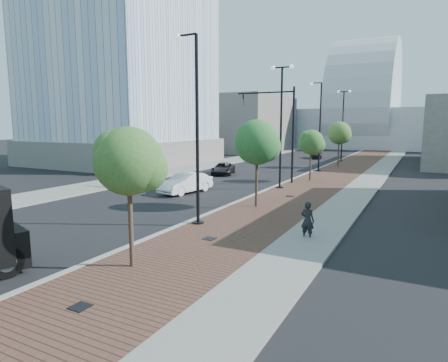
% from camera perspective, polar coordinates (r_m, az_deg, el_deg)
% --- Properties ---
extents(sidewalk, '(7.00, 140.00, 0.12)m').
position_cam_1_polar(sidewalk, '(46.55, 19.09, 1.93)').
color(sidewalk, '#4C2D23').
rests_on(sidewalk, ground).
extents(concrete_strip, '(2.40, 140.00, 0.13)m').
position_cam_1_polar(concrete_strip, '(46.23, 22.40, 1.72)').
color(concrete_strip, slate).
rests_on(concrete_strip, ground).
extents(curb, '(0.30, 140.00, 0.14)m').
position_cam_1_polar(curb, '(47.19, 14.89, 2.21)').
color(curb, gray).
rests_on(curb, ground).
extents(west_sidewalk, '(4.00, 140.00, 0.12)m').
position_cam_1_polar(west_sidewalk, '(51.62, 0.67, 2.99)').
color(west_sidewalk, slate).
rests_on(west_sidewalk, ground).
extents(white_sedan, '(2.26, 4.63, 1.46)m').
position_cam_1_polar(white_sedan, '(28.10, -5.70, -0.29)').
color(white_sedan, silver).
rests_on(white_sedan, ground).
extents(dark_car_mid, '(3.09, 4.56, 1.16)m').
position_cam_1_polar(dark_car_mid, '(38.30, -0.14, 1.86)').
color(dark_car_mid, black).
rests_on(dark_car_mid, ground).
extents(dark_car_far, '(2.56, 4.39, 1.19)m').
position_cam_1_polar(dark_car_far, '(57.70, 13.50, 3.88)').
color(dark_car_far, black).
rests_on(dark_car_far, ground).
extents(pedestrian, '(0.67, 0.50, 1.68)m').
position_cam_1_polar(pedestrian, '(17.11, 12.30, -5.77)').
color(pedestrian, black).
rests_on(pedestrian, ground).
extents(streetlight_1, '(1.44, 0.56, 9.21)m').
position_cam_1_polar(streetlight_1, '(18.61, -4.29, 6.45)').
color(streetlight_1, black).
rests_on(streetlight_1, ground).
extents(streetlight_2, '(1.72, 0.56, 9.28)m').
position_cam_1_polar(streetlight_2, '(29.44, 8.46, 8.05)').
color(streetlight_2, black).
rests_on(streetlight_2, ground).
extents(streetlight_3, '(1.44, 0.56, 9.21)m').
position_cam_1_polar(streetlight_3, '(40.99, 13.90, 7.32)').
color(streetlight_3, black).
rests_on(streetlight_3, ground).
extents(streetlight_4, '(1.72, 0.56, 9.28)m').
position_cam_1_polar(streetlight_4, '(52.69, 17.21, 7.92)').
color(streetlight_4, black).
rests_on(streetlight_4, ground).
extents(traffic_mast, '(5.09, 0.20, 8.00)m').
position_cam_1_polar(traffic_mast, '(32.57, 8.72, 8.36)').
color(traffic_mast, black).
rests_on(traffic_mast, ground).
extents(tree_0, '(2.36, 2.31, 4.92)m').
position_cam_1_polar(tree_0, '(13.16, -13.79, 2.81)').
color(tree_0, '#382619').
rests_on(tree_0, ground).
extents(tree_1, '(2.66, 2.66, 5.27)m').
position_cam_1_polar(tree_1, '(22.57, 5.05, 5.74)').
color(tree_1, '#382619').
rests_on(tree_1, ground).
extents(tree_2, '(2.22, 2.14, 4.52)m').
position_cam_1_polar(tree_2, '(33.97, 12.90, 5.63)').
color(tree_2, '#382619').
rests_on(tree_2, ground).
extents(tree_3, '(2.60, 2.59, 5.28)m').
position_cam_1_polar(tree_3, '(45.65, 16.83, 6.83)').
color(tree_3, '#382619').
rests_on(tree_3, ground).
extents(tower_podium, '(19.00, 19.00, 3.00)m').
position_cam_1_polar(tower_podium, '(51.17, -14.59, 4.29)').
color(tower_podium, slate).
rests_on(tower_podium, ground).
extents(convention_center, '(50.00, 30.00, 50.00)m').
position_cam_1_polar(convention_center, '(91.62, 20.18, 8.60)').
color(convention_center, '#9DA1A7').
rests_on(convention_center, ground).
extents(commercial_block_nw, '(14.00, 20.00, 10.00)m').
position_cam_1_polar(commercial_block_nw, '(72.44, 2.96, 8.47)').
color(commercial_block_nw, slate).
rests_on(commercial_block_nw, ground).
extents(utility_cover_0, '(0.50, 0.50, 0.02)m').
position_cam_1_polar(utility_cover_0, '(11.51, -20.59, -17.09)').
color(utility_cover_0, black).
rests_on(utility_cover_0, sidewalk).
extents(utility_cover_1, '(0.50, 0.50, 0.02)m').
position_cam_1_polar(utility_cover_1, '(16.63, -2.15, -8.54)').
color(utility_cover_1, black).
rests_on(utility_cover_1, sidewalk).
extents(utility_cover_2, '(0.50, 0.50, 0.02)m').
position_cam_1_polar(utility_cover_2, '(26.47, 9.78, -2.23)').
color(utility_cover_2, black).
rests_on(utility_cover_2, sidewalk).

